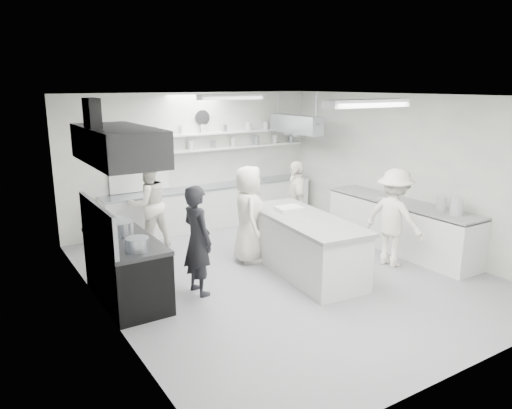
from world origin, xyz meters
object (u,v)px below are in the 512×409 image
stove (127,271)px  right_counter (400,226)px  cook_back (148,204)px  back_counter (213,206)px  prep_island (304,246)px  cook_stove (198,240)px

stove → right_counter: size_ratio=0.55×
stove → cook_back: bearing=62.0°
back_counter → prep_island: 3.33m
stove → cook_stove: bearing=-19.6°
stove → right_counter: (5.25, -0.60, 0.02)m
stove → cook_back: size_ratio=1.02×
back_counter → prep_island: prep_island is taller
prep_island → cook_back: 3.25m
stove → back_counter: 4.03m
right_counter → cook_back: cook_back is taller
right_counter → prep_island: 2.32m
right_counter → cook_stove: (-4.24, 0.24, 0.39)m
right_counter → cook_back: size_ratio=1.87×
right_counter → cook_stove: cook_stove is taller
prep_island → stove: bearing=175.5°
right_counter → stove: bearing=173.5°
back_counter → cook_stove: size_ratio=2.91×
stove → prep_island: bearing=-10.2°
prep_island → back_counter: bearing=96.3°
cook_stove → right_counter: bearing=-99.0°
stove → back_counter: size_ratio=0.36×
cook_stove → cook_back: (0.13, 2.51, 0.02)m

